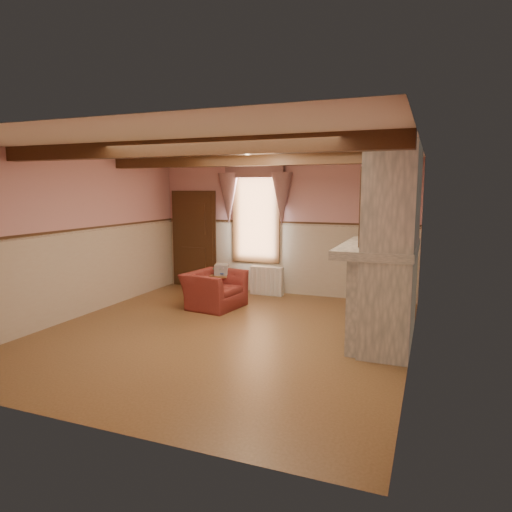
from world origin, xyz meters
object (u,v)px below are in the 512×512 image
at_px(side_table, 221,288).
at_px(mantel_clock, 385,232).
at_px(armchair, 214,290).
at_px(radiator, 267,281).
at_px(oil_lamp, 382,233).
at_px(bowl, 378,242).

height_order(side_table, mantel_clock, mantel_clock).
bearing_deg(side_table, armchair, -79.01).
distance_m(armchair, radiator, 1.45).
bearing_deg(oil_lamp, radiator, 144.02).
height_order(side_table, oil_lamp, oil_lamp).
distance_m(bowl, mantel_clock, 0.99).
bearing_deg(armchair, oil_lamp, -90.46).
xyz_separation_m(armchair, bowl, (3.06, -0.97, 1.13)).
xyz_separation_m(armchair, side_table, (-0.09, 0.46, -0.06)).
height_order(armchair, oil_lamp, oil_lamp).
bearing_deg(mantel_clock, oil_lamp, -90.00).
bearing_deg(mantel_clock, bowl, -90.00).
bearing_deg(mantel_clock, side_table, 172.05).
xyz_separation_m(armchair, oil_lamp, (3.06, -0.48, 1.22)).
bearing_deg(radiator, side_table, -126.90).
bearing_deg(radiator, mantel_clock, -27.81).
height_order(radiator, mantel_clock, mantel_clock).
bearing_deg(bowl, armchair, 162.41).
relative_size(radiator, bowl, 1.88).
xyz_separation_m(radiator, mantel_clock, (2.50, -1.32, 1.22)).
bearing_deg(side_table, bowl, -24.39).
xyz_separation_m(side_table, radiator, (0.66, 0.88, 0.02)).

